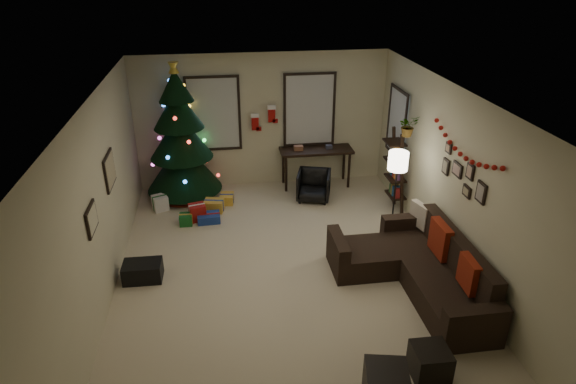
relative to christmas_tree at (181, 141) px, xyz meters
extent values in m
plane|color=beige|center=(1.61, -3.15, -1.13)|extent=(7.00, 7.00, 0.00)
plane|color=white|center=(1.61, -3.15, 1.57)|extent=(7.00, 7.00, 0.00)
plane|color=beige|center=(1.61, 0.35, 0.22)|extent=(5.00, 0.00, 5.00)
plane|color=beige|center=(-0.89, -3.15, 0.22)|extent=(0.00, 7.00, 7.00)
plane|color=beige|center=(4.11, -3.15, 0.22)|extent=(0.00, 7.00, 7.00)
cube|color=#728CB2|center=(0.66, 0.32, 0.42)|extent=(0.94, 0.02, 1.35)
cube|color=beige|center=(0.66, 0.32, 0.42)|extent=(0.94, 0.03, 1.35)
cube|color=#728CB2|center=(2.56, 0.32, 0.42)|extent=(0.94, 0.02, 1.35)
cube|color=beige|center=(2.56, 0.32, 0.42)|extent=(0.94, 0.03, 1.35)
cube|color=#728CB2|center=(4.08, -0.60, 0.37)|extent=(0.05, 0.27, 1.17)
cube|color=beige|center=(4.08, -0.60, 0.37)|extent=(0.05, 0.45, 1.17)
cylinder|color=black|center=(0.00, 0.00, -0.97)|extent=(0.11, 0.11, 0.32)
cone|color=black|center=(0.00, 0.00, -0.48)|extent=(1.46, 1.46, 1.02)
cone|color=black|center=(0.00, 0.00, 0.11)|extent=(1.21, 1.21, 0.86)
cone|color=black|center=(0.00, 0.00, 0.65)|extent=(0.95, 0.95, 0.75)
cone|color=black|center=(0.00, 0.00, 1.08)|extent=(0.65, 0.65, 0.59)
cylinder|color=maroon|center=(0.00, 0.00, -1.11)|extent=(1.18, 1.18, 0.04)
cube|color=gold|center=(0.81, -0.50, -1.04)|extent=(0.25, 0.30, 0.18)
cube|color=silver|center=(-0.44, -0.60, -0.99)|extent=(0.26, 0.26, 0.28)
cube|color=navy|center=(0.46, -1.20, -1.05)|extent=(0.40, 0.30, 0.15)
cube|color=#14591E|center=(0.06, -1.25, -1.03)|extent=(0.22, 0.22, 0.20)
cube|color=maroon|center=(0.26, -1.10, -0.98)|extent=(0.28, 0.25, 0.30)
cube|color=gold|center=(0.56, -0.80, -1.02)|extent=(0.35, 0.28, 0.22)
cube|color=black|center=(3.64, -3.70, -0.94)|extent=(0.80, 2.12, 0.37)
cube|color=black|center=(3.93, -3.70, -0.53)|extent=(0.20, 2.12, 0.46)
cube|color=black|center=(3.64, -4.86, -0.83)|extent=(0.80, 0.20, 0.58)
cube|color=black|center=(3.64, -2.54, -0.83)|extent=(0.80, 0.20, 0.58)
cube|color=black|center=(2.86, -3.04, -0.94)|extent=(0.75, 0.80, 0.37)
cube|color=black|center=(2.40, -3.04, -0.83)|extent=(0.18, 0.80, 0.58)
cube|color=maroon|center=(3.82, -4.25, -0.49)|extent=(0.14, 0.43, 0.43)
cube|color=maroon|center=(3.82, -3.38, -0.49)|extent=(0.14, 0.50, 0.50)
cube|color=beige|center=(3.82, -2.63, -0.50)|extent=(0.21, 0.40, 0.39)
cube|color=black|center=(2.94, -5.22, -0.94)|extent=(0.41, 0.41, 0.38)
cube|color=black|center=(2.67, 0.07, -0.36)|extent=(1.47, 0.53, 0.05)
cylinder|color=black|center=(2.02, -0.14, -0.76)|extent=(0.05, 0.05, 0.74)
cylinder|color=black|center=(2.02, 0.28, -0.76)|extent=(0.05, 0.05, 0.74)
cylinder|color=black|center=(3.32, -0.14, -0.76)|extent=(0.05, 0.05, 0.74)
cylinder|color=black|center=(3.32, 0.28, -0.76)|extent=(0.05, 0.05, 0.74)
imported|color=black|center=(2.50, -0.58, -0.83)|extent=(0.70, 0.67, 0.59)
cube|color=black|center=(3.93, -1.45, -0.34)|extent=(0.05, 0.05, 1.57)
cube|color=black|center=(3.93, -1.03, -0.34)|extent=(0.05, 0.05, 1.57)
cube|color=black|center=(3.90, -1.24, -0.82)|extent=(0.30, 0.44, 0.03)
cube|color=black|center=(3.90, -1.24, -0.47)|extent=(0.30, 0.44, 0.03)
cube|color=black|center=(3.90, -1.24, -0.12)|extent=(0.30, 0.44, 0.03)
cube|color=black|center=(3.90, -1.24, 0.23)|extent=(0.30, 0.44, 0.03)
imported|color=#4C4C4C|center=(3.91, -1.53, 0.67)|extent=(0.49, 0.45, 0.47)
cylinder|color=black|center=(3.56, -2.13, -1.11)|extent=(0.26, 0.26, 0.03)
cylinder|color=black|center=(3.56, -2.13, -0.46)|extent=(0.03, 0.03, 1.28)
cylinder|color=white|center=(3.56, -2.13, 0.24)|extent=(0.32, 0.32, 0.30)
cube|color=black|center=(-0.87, -2.23, 0.40)|extent=(0.04, 0.60, 0.50)
cube|color=tan|center=(-0.87, -2.23, 0.40)|extent=(0.01, 0.54, 0.45)
cube|color=black|center=(-0.87, -3.54, 0.31)|extent=(0.04, 0.45, 0.35)
cube|color=beige|center=(-0.87, -3.54, 0.31)|extent=(0.01, 0.41, 0.31)
cube|color=black|center=(4.09, -3.75, 0.42)|extent=(0.03, 0.22, 0.28)
cube|color=black|center=(4.09, -3.40, 0.57)|extent=(0.03, 0.18, 0.22)
cube|color=black|center=(4.09, -3.40, 0.27)|extent=(0.03, 0.20, 0.16)
cube|color=black|center=(4.09, -3.05, 0.45)|extent=(0.03, 0.26, 0.20)
cube|color=black|center=(4.09, -2.70, 0.35)|extent=(0.03, 0.18, 0.24)
cube|color=black|center=(4.09, -2.70, 0.65)|extent=(0.03, 0.16, 0.16)
cube|color=#990F0C|center=(1.46, 0.24, 0.23)|extent=(0.14, 0.04, 0.30)
cube|color=white|center=(1.46, 0.24, 0.38)|extent=(0.16, 0.05, 0.08)
cube|color=#990F0C|center=(1.53, 0.24, 0.10)|extent=(0.10, 0.04, 0.08)
cube|color=#990F0C|center=(1.79, 0.23, 0.38)|extent=(0.14, 0.04, 0.30)
cube|color=white|center=(1.79, 0.23, 0.53)|extent=(0.16, 0.05, 0.08)
cube|color=#990F0C|center=(1.86, 0.23, 0.25)|extent=(0.10, 0.04, 0.08)
cube|color=black|center=(-0.50, -2.84, -0.99)|extent=(0.57, 0.39, 0.28)
camera|label=1|loc=(0.75, -9.12, 3.23)|focal=30.73mm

